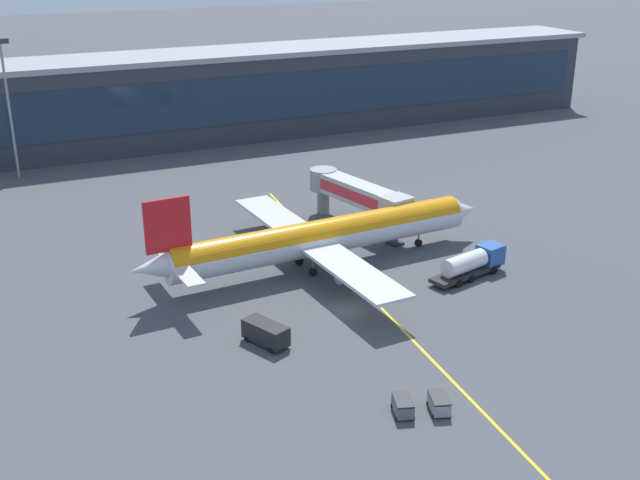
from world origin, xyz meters
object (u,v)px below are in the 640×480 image
at_px(fuel_tanker, 472,263).
at_px(crew_van, 266,332).
at_px(baggage_cart_0, 403,406).
at_px(baggage_cart_1, 439,403).
at_px(main_airliner, 321,237).

distance_m(fuel_tanker, crew_van, 28.99).
bearing_deg(fuel_tanker, baggage_cart_0, -136.10).
xyz_separation_m(fuel_tanker, baggage_cart_1, (-19.35, -22.55, -0.96)).
bearing_deg(main_airliner, baggage_cart_1, -97.10).
distance_m(main_airliner, baggage_cart_1, 33.12).
height_order(main_airliner, fuel_tanker, main_airliner).
bearing_deg(baggage_cart_1, baggage_cart_0, 161.61).
xyz_separation_m(baggage_cart_0, baggage_cart_1, (3.04, -1.01, 0.00)).
xyz_separation_m(fuel_tanker, baggage_cart_0, (-22.39, -21.55, -0.96)).
relative_size(fuel_tanker, baggage_cart_0, 3.70).
relative_size(baggage_cart_0, baggage_cart_1, 1.00).
relative_size(main_airliner, fuel_tanker, 4.26).
bearing_deg(main_airliner, fuel_tanker, -33.61).
height_order(fuel_tanker, baggage_cart_1, fuel_tanker).
height_order(main_airliner, baggage_cart_0, main_airliner).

